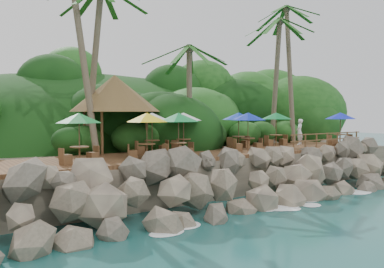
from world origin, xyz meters
TOP-DOWN VIEW (x-y plane):
  - ground at (0.00, 0.00)m, footprint 140.00×140.00m
  - land_base at (0.00, 16.00)m, footprint 32.00×25.20m
  - jungle_hill at (0.00, 23.50)m, footprint 44.80×28.00m
  - seawall at (0.00, 2.00)m, footprint 29.00×4.00m
  - terrace at (0.00, 6.00)m, footprint 26.00×5.00m
  - jungle_foliage at (0.00, 15.00)m, footprint 44.00×16.00m
  - foam_line at (0.00, 0.30)m, footprint 25.20×0.80m
  - palapa at (-3.32, 9.36)m, footprint 5.42×5.42m
  - dining_clusters at (0.04, 5.71)m, footprint 25.76×4.55m
  - railing at (9.33, 3.65)m, footprint 7.20×0.10m
  - waiter at (9.70, 6.30)m, footprint 0.81×0.69m

SIDE VIEW (x-z plane):
  - ground at x=0.00m, z-range 0.00..0.00m
  - jungle_hill at x=0.00m, z-range -7.70..7.70m
  - jungle_foliage at x=0.00m, z-range -6.00..6.00m
  - foam_line at x=0.00m, z-range 0.00..0.06m
  - land_base at x=0.00m, z-range 0.00..2.10m
  - seawall at x=0.00m, z-range 0.00..2.30m
  - terrace at x=0.00m, z-range 2.10..2.30m
  - railing at x=9.33m, z-range 2.41..3.41m
  - waiter at x=9.70m, z-range 2.30..4.17m
  - dining_clusters at x=0.04m, z-range 3.07..5.41m
  - palapa at x=-3.32m, z-range 3.49..8.09m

